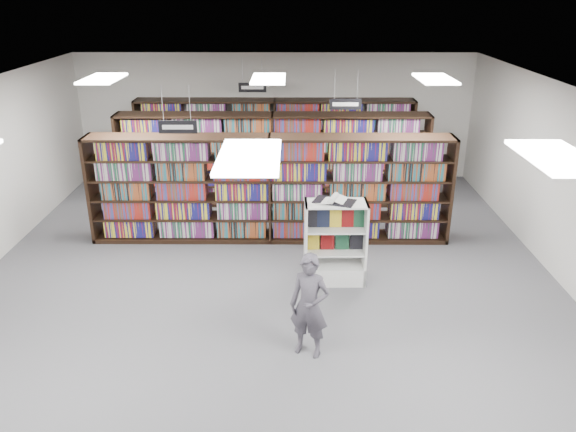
{
  "coord_description": "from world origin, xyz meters",
  "views": [
    {
      "loc": [
        0.41,
        -8.28,
        4.7
      ],
      "look_at": [
        0.36,
        0.5,
        1.1
      ],
      "focal_mm": 35.0,
      "sensor_mm": 36.0,
      "label": 1
    }
  ],
  "objects_px": {
    "endcap_display": "(334,254)",
    "open_book": "(334,200)",
    "shopper": "(309,306)",
    "bookshelf_row_near": "(270,189)"
  },
  "relations": [
    {
      "from": "open_book",
      "to": "shopper",
      "type": "height_order",
      "value": "open_book"
    },
    {
      "from": "open_book",
      "to": "shopper",
      "type": "bearing_deg",
      "value": -82.1
    },
    {
      "from": "endcap_display",
      "to": "shopper",
      "type": "height_order",
      "value": "shopper"
    },
    {
      "from": "bookshelf_row_near",
      "to": "open_book",
      "type": "xyz_separation_m",
      "value": [
        1.11,
        -1.71,
        0.42
      ]
    },
    {
      "from": "bookshelf_row_near",
      "to": "endcap_display",
      "type": "xyz_separation_m",
      "value": [
        1.15,
        -1.71,
        -0.56
      ]
    },
    {
      "from": "endcap_display",
      "to": "open_book",
      "type": "xyz_separation_m",
      "value": [
        -0.04,
        -0.0,
        0.99
      ]
    },
    {
      "from": "open_book",
      "to": "shopper",
      "type": "xyz_separation_m",
      "value": [
        -0.45,
        -2.09,
        -0.73
      ]
    },
    {
      "from": "bookshelf_row_near",
      "to": "open_book",
      "type": "bearing_deg",
      "value": -56.95
    },
    {
      "from": "bookshelf_row_near",
      "to": "open_book",
      "type": "relative_size",
      "value": 9.32
    },
    {
      "from": "endcap_display",
      "to": "open_book",
      "type": "distance_m",
      "value": 0.99
    }
  ]
}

